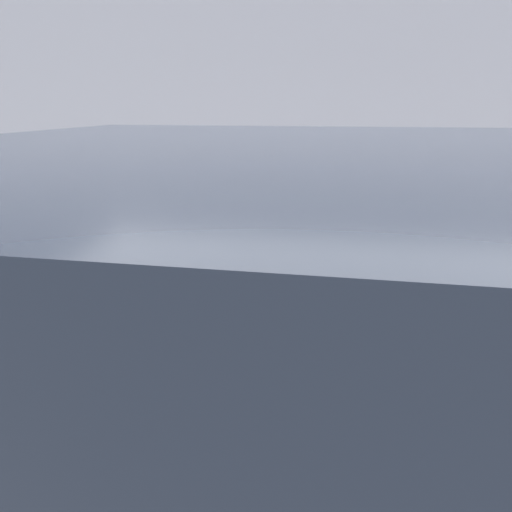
% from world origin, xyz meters
% --- Properties ---
extents(sidewalk, '(24.00, 2.80, 0.14)m').
position_xyz_m(sidewalk, '(0.00, 2.20, 0.07)').
color(sidewalk, '#ADAAA3').
rests_on(sidewalk, ground_plane).
extents(parking_meter, '(0.17, 0.12, 1.43)m').
position_xyz_m(parking_meter, '(-0.41, 1.28, 1.13)').
color(parking_meter, gray).
rests_on(parking_meter, sidewalk).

